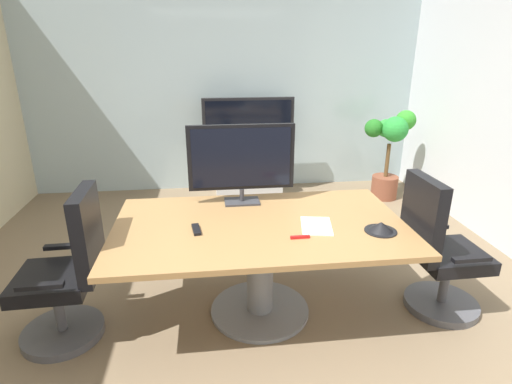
# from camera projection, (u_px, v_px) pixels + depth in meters

# --- Properties ---
(ground_plane) EXTENTS (7.34, 7.34, 0.00)m
(ground_plane) POSITION_uv_depth(u_px,v_px,m) (250.00, 325.00, 3.02)
(ground_plane) COLOR #7A664C
(wall_back_glass_partition) EXTENTS (5.36, 0.10, 2.80)m
(wall_back_glass_partition) POSITION_uv_depth(u_px,v_px,m) (225.00, 87.00, 5.49)
(wall_back_glass_partition) COLOR #9EB2B7
(wall_back_glass_partition) RESTS_ON ground
(conference_table) EXTENTS (2.09, 1.21, 0.75)m
(conference_table) POSITION_uv_depth(u_px,v_px,m) (260.00, 246.00, 2.98)
(conference_table) COLOR olive
(conference_table) RESTS_ON ground
(office_chair_left) EXTENTS (0.60, 0.58, 1.09)m
(office_chair_left) POSITION_uv_depth(u_px,v_px,m) (68.00, 279.00, 2.77)
(office_chair_left) COLOR #4C4C51
(office_chair_left) RESTS_ON ground
(office_chair_right) EXTENTS (0.60, 0.57, 1.09)m
(office_chair_right) POSITION_uv_depth(u_px,v_px,m) (438.00, 257.00, 3.06)
(office_chair_right) COLOR #4C4C51
(office_chair_right) RESTS_ON ground
(tv_monitor) EXTENTS (0.84, 0.18, 0.64)m
(tv_monitor) POSITION_uv_depth(u_px,v_px,m) (242.00, 160.00, 3.19)
(tv_monitor) COLOR #333338
(tv_monitor) RESTS_ON conference_table
(wall_display_unit) EXTENTS (1.20, 0.36, 1.31)m
(wall_display_unit) POSITION_uv_depth(u_px,v_px,m) (249.00, 162.00, 5.52)
(wall_display_unit) COLOR #B7BABC
(wall_display_unit) RESTS_ON ground
(potted_plant) EXTENTS (0.67, 0.58, 1.16)m
(potted_plant) POSITION_uv_depth(u_px,v_px,m) (390.00, 147.00, 5.26)
(potted_plant) COLOR brown
(potted_plant) RESTS_ON ground
(conference_phone) EXTENTS (0.22, 0.22, 0.07)m
(conference_phone) POSITION_uv_depth(u_px,v_px,m) (381.00, 227.00, 2.79)
(conference_phone) COLOR black
(conference_phone) RESTS_ON conference_table
(remote_control) EXTENTS (0.07, 0.18, 0.02)m
(remote_control) POSITION_uv_depth(u_px,v_px,m) (196.00, 229.00, 2.81)
(remote_control) COLOR black
(remote_control) RESTS_ON conference_table
(whiteboard_marker) EXTENTS (0.13, 0.02, 0.02)m
(whiteboard_marker) POSITION_uv_depth(u_px,v_px,m) (300.00, 237.00, 2.70)
(whiteboard_marker) COLOR red
(whiteboard_marker) RESTS_ON conference_table
(paper_notepad) EXTENTS (0.26, 0.33, 0.01)m
(paper_notepad) POSITION_uv_depth(u_px,v_px,m) (316.00, 226.00, 2.87)
(paper_notepad) COLOR white
(paper_notepad) RESTS_ON conference_table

